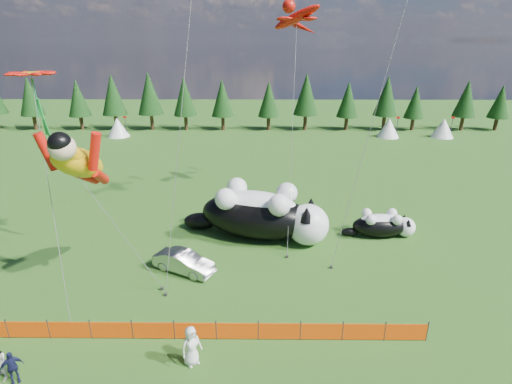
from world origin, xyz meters
TOP-DOWN VIEW (x-y plane):
  - ground at (0.00, 0.00)m, footprint 160.00×160.00m
  - safety_fence at (0.00, -3.00)m, footprint 22.06×0.06m
  - tree_line at (0.00, 45.00)m, footprint 90.00×4.00m
  - festival_tents at (11.00, 40.00)m, footprint 50.00×3.20m
  - cat_large at (3.21, 7.70)m, footprint 10.67×5.92m
  - cat_small at (12.03, 7.96)m, footprint 5.33×1.92m
  - car at (-1.61, 3.01)m, footprint 4.12×2.95m
  - spectator_c at (-7.19, -5.62)m, footprint 1.00×0.89m
  - spectator_e at (0.08, -4.52)m, footprint 1.12×1.06m
  - superhero_kite at (-5.93, 0.51)m, footprint 5.88×5.21m
  - gecko_kite at (5.76, 14.26)m, footprint 6.65×12.75m
  - flower_kite at (-9.22, 3.69)m, footprint 4.31×7.37m

SIDE VIEW (x-z plane):
  - ground at x=0.00m, z-range 0.00..0.00m
  - safety_fence at x=0.00m, z-range -0.05..1.05m
  - car at x=-1.61m, z-range 0.00..1.29m
  - spectator_c at x=-7.19m, z-range 0.00..1.54m
  - cat_small at x=12.03m, z-range -0.05..1.88m
  - spectator_e at x=0.08m, z-range 0.00..1.92m
  - festival_tents at x=11.00m, z-range 0.00..2.80m
  - cat_large at x=3.21m, z-range -0.10..3.83m
  - tree_line at x=0.00m, z-range 0.00..8.00m
  - superhero_kite at x=-5.93m, z-range 2.63..12.91m
  - flower_kite at x=-9.22m, z-range 4.92..18.29m
  - gecko_kite at x=5.76m, z-range 6.18..23.88m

